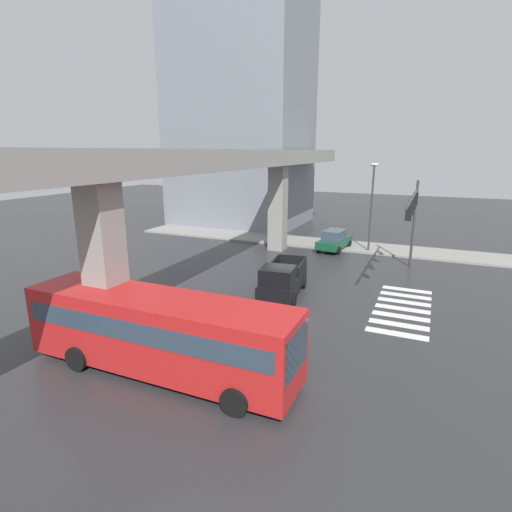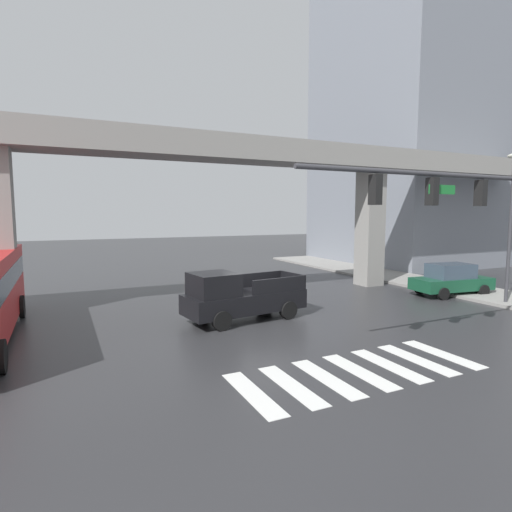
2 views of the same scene
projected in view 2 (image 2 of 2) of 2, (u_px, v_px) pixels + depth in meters
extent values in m
plane|color=#2D2D30|center=(261.00, 320.00, 17.09)|extent=(120.00, 120.00, 0.00)
cube|color=silver|center=(253.00, 394.00, 10.07)|extent=(0.55, 2.80, 0.01)
cube|color=silver|center=(291.00, 385.00, 10.54)|extent=(0.55, 2.80, 0.01)
cube|color=silver|center=(326.00, 378.00, 11.01)|extent=(0.55, 2.80, 0.01)
cube|color=silver|center=(359.00, 371.00, 11.48)|extent=(0.55, 2.80, 0.01)
cube|color=silver|center=(389.00, 365.00, 11.96)|extent=(0.55, 2.80, 0.01)
cube|color=silver|center=(416.00, 359.00, 12.43)|extent=(0.55, 2.80, 0.01)
cube|color=silver|center=(442.00, 354.00, 12.90)|extent=(0.55, 2.80, 0.01)
cube|color=gray|center=(220.00, 148.00, 20.46)|extent=(48.64, 2.39, 1.20)
cube|color=gray|center=(370.00, 228.00, 25.08)|extent=(1.30, 1.30, 7.06)
cube|color=gray|center=(407.00, 26.00, 35.85)|extent=(11.36, 13.97, 41.62)
cube|color=gray|center=(443.00, 286.00, 24.54)|extent=(4.00, 36.00, 0.15)
cube|color=black|center=(245.00, 301.00, 17.05)|extent=(5.30, 2.53, 0.80)
cube|color=black|center=(214.00, 284.00, 16.18)|extent=(1.91, 1.95, 0.90)
cube|color=#3F5160|center=(203.00, 285.00, 15.93)|extent=(0.31, 1.67, 0.77)
cube|color=black|center=(280.00, 285.00, 16.87)|extent=(2.64, 0.44, 0.60)
cube|color=black|center=(257.00, 279.00, 18.33)|extent=(2.64, 0.44, 0.60)
cube|color=black|center=(293.00, 279.00, 18.33)|extent=(0.32, 1.75, 0.60)
cylinder|color=black|center=(222.00, 321.00, 15.48)|extent=(0.79, 0.37, 0.76)
cylinder|color=black|center=(201.00, 311.00, 16.99)|extent=(0.79, 0.37, 0.76)
cylinder|color=black|center=(288.00, 310.00, 17.19)|extent=(0.79, 0.37, 0.76)
cylinder|color=black|center=(264.00, 302.00, 18.70)|extent=(0.79, 0.37, 0.76)
cylinder|color=black|center=(20.00, 307.00, 17.33)|extent=(0.35, 0.96, 0.96)
cube|color=#14472D|center=(451.00, 283.00, 22.17)|extent=(4.49, 2.29, 0.64)
cube|color=#384756|center=(451.00, 271.00, 22.07)|extent=(2.41, 1.76, 0.76)
cylinder|color=black|center=(458.00, 285.00, 23.44)|extent=(0.67, 0.32, 0.64)
cylinder|color=black|center=(483.00, 291.00, 21.81)|extent=(0.67, 0.32, 0.64)
cylinder|color=black|center=(420.00, 288.00, 22.60)|extent=(0.67, 0.32, 0.64)
cylinder|color=black|center=(443.00, 294.00, 20.97)|extent=(0.67, 0.32, 0.64)
cylinder|color=#38383D|center=(447.00, 175.00, 12.51)|extent=(10.80, 0.14, 0.14)
cube|color=black|center=(481.00, 193.00, 13.25)|extent=(0.24, 0.32, 0.84)
sphere|color=red|center=(481.00, 185.00, 13.22)|extent=(0.17, 0.17, 0.17)
cube|color=black|center=(432.00, 192.00, 12.31)|extent=(0.24, 0.32, 0.84)
sphere|color=red|center=(432.00, 183.00, 12.28)|extent=(0.17, 0.17, 0.17)
cube|color=black|center=(375.00, 190.00, 11.36)|extent=(0.24, 0.32, 0.84)
sphere|color=red|center=(376.00, 180.00, 11.33)|extent=(0.17, 0.17, 0.17)
cube|color=#19722D|center=(442.00, 190.00, 12.48)|extent=(1.10, 0.04, 0.28)
cylinder|color=#38383D|center=(510.00, 233.00, 19.53)|extent=(0.16, 0.16, 7.00)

